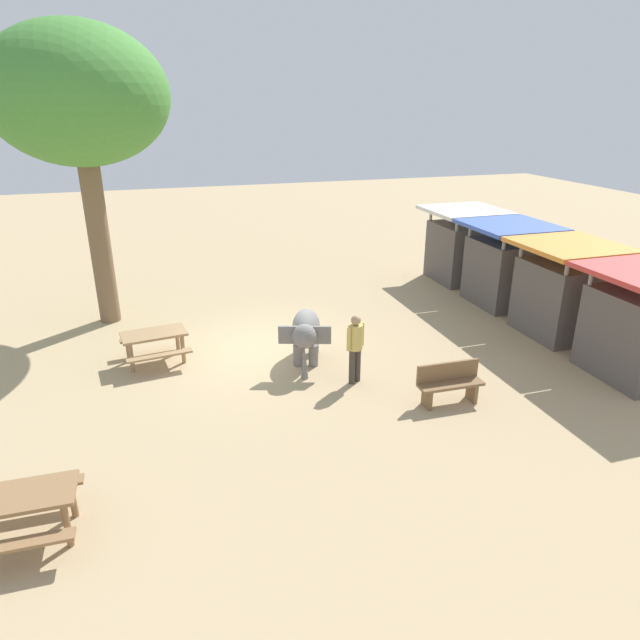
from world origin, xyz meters
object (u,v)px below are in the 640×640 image
market_stall_white (462,249)px  market_stall_blue (505,268)px  wooden_bench (449,382)px  picnic_table_near (154,340)px  person_handler (355,344)px  picnic_table_far (22,506)px  market_stall_orange (563,294)px  shade_tree_main (79,98)px  elephant (306,332)px

market_stall_white → market_stall_blue: size_ratio=1.00×
wooden_bench → picnic_table_near: (-3.84, -5.83, 0.12)m
person_handler → picnic_table_far: size_ratio=1.07×
person_handler → market_stall_orange: market_stall_orange is taller
shade_tree_main → elephant: bearing=46.8°
wooden_bench → market_stall_blue: (-5.06, 4.73, 0.67)m
person_handler → wooden_bench: person_handler is taller
person_handler → shade_tree_main: (-5.71, -5.44, 5.08)m
elephant → shade_tree_main: (-4.39, -4.67, 5.23)m
wooden_bench → picnic_table_far: (1.74, -7.83, 0.12)m
shade_tree_main → wooden_bench: size_ratio=5.58×
picnic_table_far → market_stall_white: bearing=-142.5°
elephant → picnic_table_far: bearing=-32.5°
wooden_bench → market_stall_blue: bearing=-132.0°
picnic_table_near → market_stall_orange: (1.39, 10.56, 0.55)m
elephant → person_handler: size_ratio=1.12×
wooden_bench → market_stall_blue: 6.96m
elephant → picnic_table_near: (-1.08, -3.49, -0.22)m
shade_tree_main → wooden_bench: 11.46m
picnic_table_near → market_stall_white: market_stall_white is taller
market_stall_white → person_handler: bearing=-45.4°
market_stall_white → elephant: bearing=-55.3°
elephant → wooden_bench: size_ratio=1.29×
market_stall_blue → picnic_table_near: bearing=-83.4°
picnic_table_near → market_stall_blue: size_ratio=0.67×
wooden_bench → shade_tree_main: bearing=-44.5°
wooden_bench → picnic_table_near: wooden_bench is taller
elephant → shade_tree_main: 8.27m
elephant → person_handler: (1.32, 0.77, 0.15)m
elephant → wooden_bench: 3.64m
wooden_bench → market_stall_white: 9.03m
person_handler → market_stall_blue: market_stall_blue is taller
shade_tree_main → market_stall_blue: (2.10, 11.74, -4.89)m
elephant → market_stall_blue: (-2.30, 7.07, 0.34)m
picnic_table_far → shade_tree_main: bearing=-94.6°
shade_tree_main → picnic_table_far: (8.89, -0.81, -5.44)m
person_handler → wooden_bench: 2.19m
person_handler → picnic_table_near: (-2.40, -4.26, -0.36)m
person_handler → market_stall_orange: 6.39m
market_stall_orange → shade_tree_main: bearing=-111.8°
picnic_table_far → market_stall_blue: bearing=-150.9°
market_stall_blue → picnic_table_far: bearing=-61.6°
market_stall_white → market_stall_blue: bearing=0.0°
shade_tree_main → market_stall_white: shade_tree_main is taller
elephant → market_stall_orange: market_stall_orange is taller
market_stall_white → picnic_table_far: bearing=-53.2°
elephant → picnic_table_far: 7.10m
shade_tree_main → wooden_bench: shade_tree_main is taller
picnic_table_near → market_stall_white: (-3.81, 10.56, 0.55)m
shade_tree_main → market_stall_white: size_ratio=3.12×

